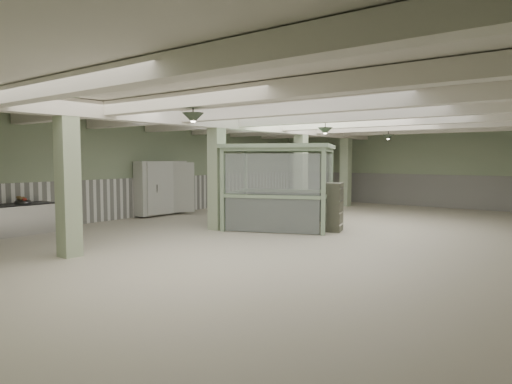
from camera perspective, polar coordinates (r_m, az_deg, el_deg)
The scene contains 25 objects.
floor at distance 13.81m, azimuth 5.68°, elevation -5.14°, with size 20.00×20.00×0.00m, color beige.
ceiling at distance 13.70m, azimuth 5.79°, elevation 9.89°, with size 14.00×20.00×0.02m, color silver.
wall_back at distance 22.77m, azimuth 19.06°, elevation 2.88°, with size 14.00×0.02×3.60m, color #96A584.
wall_left at distance 18.30m, azimuth -13.30°, elevation 2.73°, with size 0.02×20.00×3.60m, color #96A584.
wainscot_left at distance 18.34m, azimuth -13.20°, elevation -0.55°, with size 0.05×19.90×1.50m, color white.
wainscot_back at distance 22.79m, azimuth 18.97°, elevation 0.24°, with size 13.90×0.05×1.50m, color white.
girder at distance 15.13m, azimuth -2.40°, elevation 8.53°, with size 0.45×19.90×0.40m, color white.
beam_a at distance 8.32m, azimuth -23.04°, elevation 12.03°, with size 13.90×0.35×0.32m, color white.
beam_b at distance 9.80m, azimuth -10.00°, elevation 11.07°, with size 13.90×0.35×0.32m, color white.
beam_c at distance 11.64m, azimuth -0.77°, elevation 10.04°, with size 13.90×0.35×0.32m, color white.
beam_d at distance 13.68m, azimuth 5.78°, elevation 9.14°, with size 13.90×0.35×0.32m, color white.
beam_e at distance 15.86m, azimuth 10.57°, elevation 8.41°, with size 13.90×0.35×0.32m, color white.
beam_f at distance 18.12m, azimuth 14.16°, elevation 7.82°, with size 13.90×0.35×0.32m, color white.
beam_g at distance 20.44m, azimuth 16.95°, elevation 7.35°, with size 13.90×0.35×0.32m, color white.
column_a at distance 11.16m, azimuth -22.47°, elevation 1.64°, with size 0.42×0.42×3.60m, color #AABD98.
column_b at distance 14.34m, azimuth -4.94°, elevation 2.44°, with size 0.42×0.42×3.60m, color #AABD98.
column_c at distance 18.35m, azimuth 5.63°, elevation 2.82°, with size 0.42×0.42×3.60m, color #AABD98.
column_d at distance 21.86m, azimuth 11.15°, elevation 2.99°, with size 0.42×0.42×3.60m, color #AABD98.
pendant_front at distance 9.41m, azimuth -7.87°, elevation 9.12°, with size 0.44×0.44×0.22m, color #303D2D.
pendant_mid at distance 13.84m, azimuth 8.65°, elevation 7.53°, with size 0.44×0.44×0.22m, color #303D2D.
pendant_back at distance 18.37m, azimuth 16.20°, elevation 6.58°, with size 0.44×0.44×0.22m, color #303D2D.
veg_colander at distance 15.06m, azimuth -27.12°, elevation -0.94°, with size 0.48×0.48×0.22m, color #39393E, non-canonical shape.
walkin_cooler at distance 18.27m, azimuth -11.69°, elevation 0.35°, with size 1.06×2.26×2.07m.
guard_booth at distance 14.79m, azimuth 3.01°, elevation 2.51°, with size 4.16×3.89×2.68m.
filing_cabinet at distance 14.24m, azimuth 9.71°, elevation -1.87°, with size 0.48×0.69×1.49m, color #525345.
Camera 1 is at (7.14, -11.61, 2.24)m, focal length 32.00 mm.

